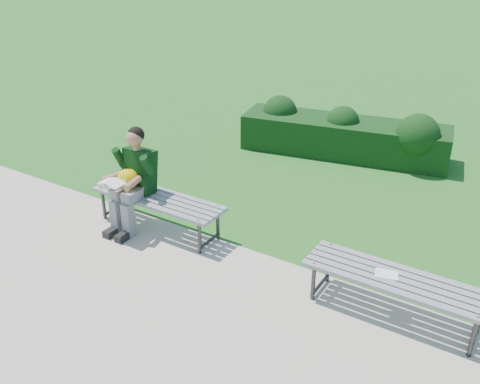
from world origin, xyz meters
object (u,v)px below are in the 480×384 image
Objects in this scene: bench_right at (396,282)px; paper_sheet at (387,274)px; bench_left at (158,201)px; seated_boy at (133,177)px; hedge at (347,134)px.

bench_right is 7.10× the size of paper_sheet.
bench_left is 3.08m from bench_right.
bench_right is 3.39m from seated_boy.
hedge is 2.69× the size of seated_boy.
bench_right is at bearing 0.00° from paper_sheet.
seated_boy is at bearing 179.96° from bench_right.
hedge is at bearing 117.02° from paper_sheet.
seated_boy is at bearing -162.14° from bench_left.
seated_boy reaches higher than bench_left.
bench_left is 7.10× the size of paper_sheet.
hedge is at bearing 73.91° from bench_left.
bench_right is at bearing -1.85° from bench_left.
bench_right is 1.37× the size of seated_boy.
hedge reaches higher than bench_right.
bench_right is (3.08, -0.10, 0.00)m from bench_left.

